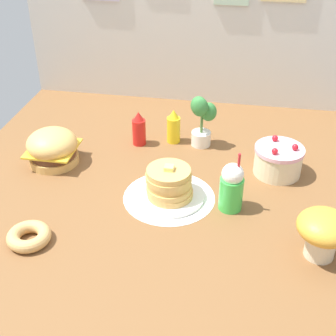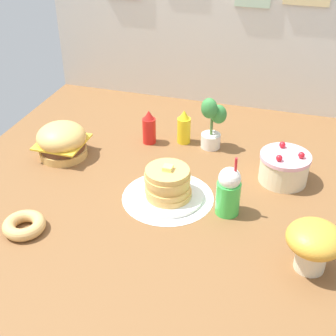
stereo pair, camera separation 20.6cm
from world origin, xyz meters
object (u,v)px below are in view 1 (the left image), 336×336
at_px(potted_plant, 202,119).
at_px(mushroom_stool, 324,231).
at_px(burger, 53,148).
at_px(cream_soda_cup, 232,187).
at_px(layer_cake, 278,160).
at_px(ketchup_bottle, 139,129).
at_px(mustard_bottle, 174,127).
at_px(pancake_stack, 169,185).
at_px(donut_pink_glaze, 29,236).

distance_m(potted_plant, mushroom_stool, 0.94).
xyz_separation_m(burger, cream_soda_cup, (0.89, -0.22, 0.02)).
relative_size(layer_cake, ketchup_bottle, 1.25).
xyz_separation_m(mustard_bottle, mushroom_stool, (0.69, -0.77, 0.04)).
height_order(layer_cake, ketchup_bottle, ketchup_bottle).
bearing_deg(potted_plant, mustard_bottle, 175.96).
distance_m(pancake_stack, donut_pink_glaze, 0.63).
height_order(donut_pink_glaze, potted_plant, potted_plant).
xyz_separation_m(donut_pink_glaze, potted_plant, (0.58, 0.88, 0.13)).
distance_m(burger, pancake_stack, 0.65).
bearing_deg(donut_pink_glaze, layer_cake, 34.68).
bearing_deg(cream_soda_cup, donut_pink_glaze, -155.00).
bearing_deg(donut_pink_glaze, pancake_stack, 37.67).
relative_size(burger, donut_pink_glaze, 1.43).
bearing_deg(burger, potted_plant, 23.34).
bearing_deg(layer_cake, burger, -174.99).
bearing_deg(potted_plant, cream_soda_cup, -70.22).
height_order(ketchup_bottle, donut_pink_glaze, ketchup_bottle).
bearing_deg(mustard_bottle, layer_cake, -21.87).
relative_size(ketchup_bottle, cream_soda_cup, 0.67).
relative_size(burger, mustard_bottle, 1.33).
relative_size(layer_cake, mustard_bottle, 1.25).
xyz_separation_m(cream_soda_cup, donut_pink_glaze, (-0.77, -0.36, -0.08)).
bearing_deg(donut_pink_glaze, mustard_bottle, 64.30).
relative_size(potted_plant, mushroom_stool, 1.39).
xyz_separation_m(ketchup_bottle, potted_plant, (0.33, 0.05, 0.07)).
relative_size(cream_soda_cup, donut_pink_glaze, 1.61).
bearing_deg(mustard_bottle, ketchup_bottle, -162.25).
bearing_deg(layer_cake, mustard_bottle, 158.13).
bearing_deg(ketchup_bottle, cream_soda_cup, -42.87).
height_order(pancake_stack, layer_cake, layer_cake).
height_order(pancake_stack, cream_soda_cup, cream_soda_cup).
height_order(pancake_stack, donut_pink_glaze, pancake_stack).
bearing_deg(mushroom_stool, layer_cake, 104.91).
xyz_separation_m(ketchup_bottle, mushroom_stool, (0.87, -0.72, 0.04)).
relative_size(layer_cake, donut_pink_glaze, 1.34).
height_order(burger, ketchup_bottle, ketchup_bottle).
relative_size(burger, pancake_stack, 0.78).
height_order(burger, mushroom_stool, mushroom_stool).
bearing_deg(mushroom_stool, ketchup_bottle, 140.49).
distance_m(layer_cake, donut_pink_glaze, 1.19).
height_order(burger, cream_soda_cup, cream_soda_cup).
bearing_deg(burger, mushroom_stool, -20.14).
distance_m(burger, mushroom_stool, 1.33).
xyz_separation_m(pancake_stack, layer_cake, (0.48, 0.29, 0.00)).
distance_m(pancake_stack, layer_cake, 0.56).
bearing_deg(cream_soda_cup, mustard_bottle, 122.37).
bearing_deg(ketchup_bottle, potted_plant, 7.98).
xyz_separation_m(pancake_stack, mustard_bottle, (-0.06, 0.51, 0.02)).
relative_size(pancake_stack, layer_cake, 1.36).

